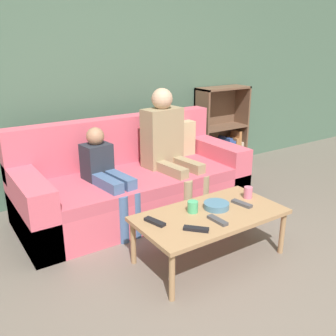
{
  "coord_description": "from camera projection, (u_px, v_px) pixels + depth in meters",
  "views": [
    {
      "loc": [
        -1.44,
        -1.1,
        1.58
      ],
      "look_at": [
        0.15,
        1.3,
        0.59
      ],
      "focal_mm": 40.0,
      "sensor_mm": 36.0,
      "label": 1
    }
  ],
  "objects": [
    {
      "name": "person_child",
      "position": [
        106.0,
        173.0,
        3.2
      ],
      "size": [
        0.3,
        0.65,
        0.87
      ],
      "rotation": [
        0.0,
        0.0,
        0.12
      ],
      "color": "#476693",
      "rests_on": "ground_plane"
    },
    {
      "name": "tv_remote_2",
      "position": [
        242.0,
        204.0,
        2.87
      ],
      "size": [
        0.08,
        0.18,
        0.02
      ],
      "rotation": [
        0.0,
        0.0,
        0.17
      ],
      "color": "#47474C",
      "rests_on": "coffee_table"
    },
    {
      "name": "bookshelf",
      "position": [
        220.0,
        139.0,
        4.77
      ],
      "size": [
        0.68,
        0.28,
        1.03
      ],
      "color": "brown",
      "rests_on": "ground_plane"
    },
    {
      "name": "couch",
      "position": [
        133.0,
        183.0,
        3.56
      ],
      "size": [
        2.13,
        0.91,
        0.87
      ],
      "color": "#DB5B70",
      "rests_on": "ground_plane"
    },
    {
      "name": "tv_remote_0",
      "position": [
        217.0,
        220.0,
        2.61
      ],
      "size": [
        0.05,
        0.17,
        0.02
      ],
      "rotation": [
        0.0,
        0.0,
        0.04
      ],
      "color": "#47474C",
      "rests_on": "coffee_table"
    },
    {
      "name": "tv_remote_1",
      "position": [
        155.0,
        222.0,
        2.59
      ],
      "size": [
        0.09,
        0.18,
        0.02
      ],
      "rotation": [
        0.0,
        0.0,
        0.26
      ],
      "color": "black",
      "rests_on": "coffee_table"
    },
    {
      "name": "wall_back",
      "position": [
        86.0,
        69.0,
        3.73
      ],
      "size": [
        12.0,
        0.06,
        2.6
      ],
      "color": "#4C6B56",
      "rests_on": "ground_plane"
    },
    {
      "name": "ground_plane",
      "position": [
        272.0,
        331.0,
        2.13
      ],
      "size": [
        22.0,
        22.0,
        0.0
      ],
      "primitive_type": "plane",
      "color": "#70665B"
    },
    {
      "name": "snack_bowl",
      "position": [
        216.0,
        206.0,
        2.81
      ],
      "size": [
        0.19,
        0.19,
        0.05
      ],
      "color": "teal",
      "rests_on": "coffee_table"
    },
    {
      "name": "person_adult",
      "position": [
        167.0,
        142.0,
        3.55
      ],
      "size": [
        0.41,
        0.66,
        1.16
      ],
      "rotation": [
        0.0,
        0.0,
        0.11
      ],
      "color": "#9E8966",
      "rests_on": "ground_plane"
    },
    {
      "name": "tv_remote_3",
      "position": [
        196.0,
        229.0,
        2.49
      ],
      "size": [
        0.15,
        0.16,
        0.02
      ],
      "rotation": [
        0.0,
        0.0,
        0.75
      ],
      "color": "black",
      "rests_on": "coffee_table"
    },
    {
      "name": "cup_far",
      "position": [
        248.0,
        192.0,
        2.99
      ],
      "size": [
        0.07,
        0.07,
        0.09
      ],
      "color": "pink",
      "rests_on": "coffee_table"
    },
    {
      "name": "coffee_table",
      "position": [
        210.0,
        217.0,
        2.75
      ],
      "size": [
        1.1,
        0.59,
        0.37
      ],
      "color": "#A87F56",
      "rests_on": "ground_plane"
    },
    {
      "name": "cup_near",
      "position": [
        193.0,
        207.0,
        2.74
      ],
      "size": [
        0.08,
        0.08,
        0.09
      ],
      "color": "#4CB77A",
      "rests_on": "coffee_table"
    }
  ]
}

